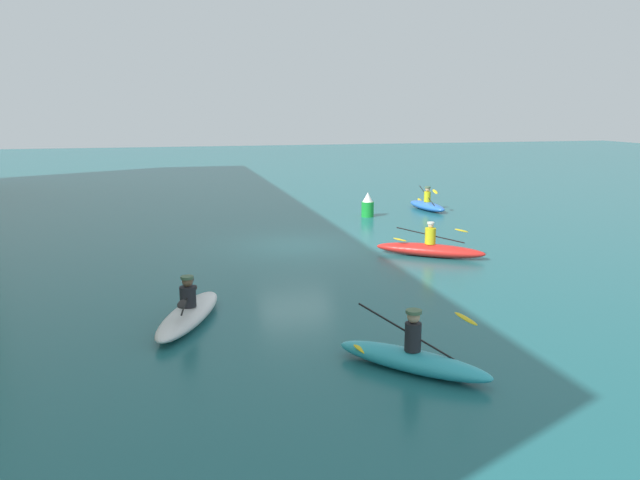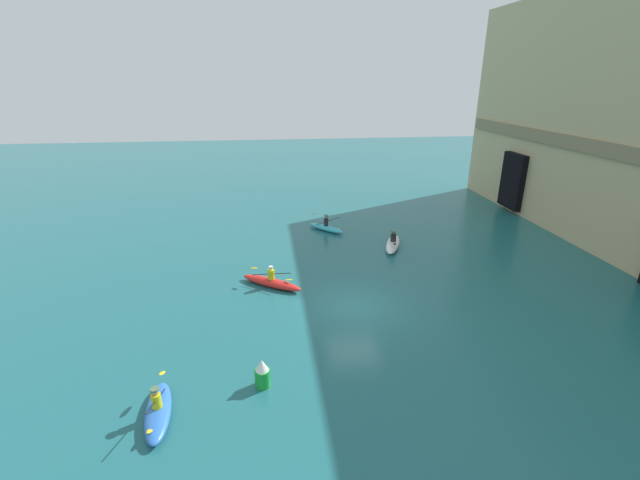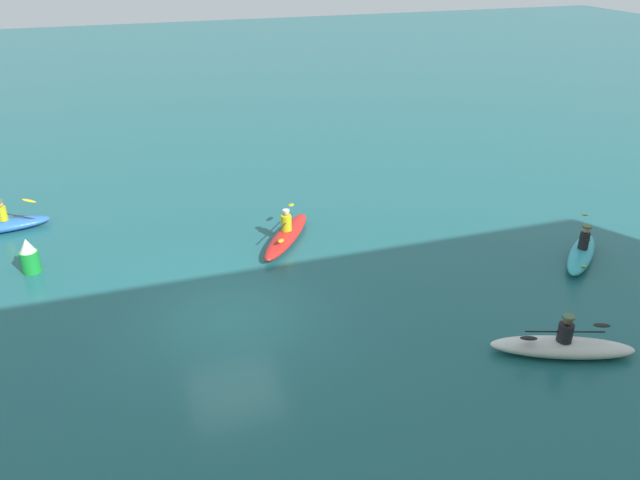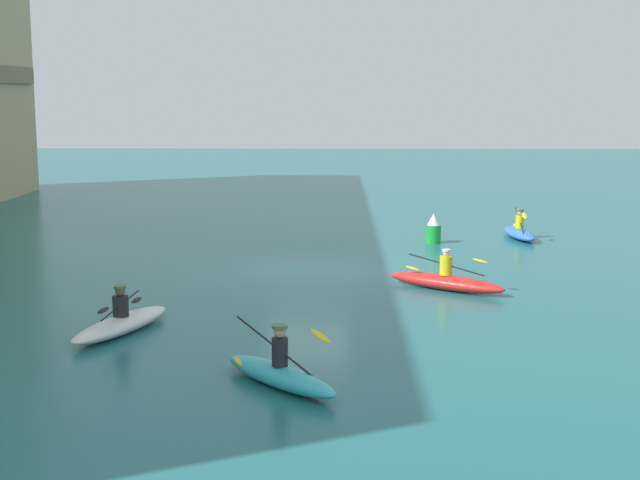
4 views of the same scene
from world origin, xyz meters
name	(u,v)px [view 4 (image 4 of 4)]	position (x,y,z in m)	size (l,w,h in m)	color
ground_plane	(308,270)	(0.00, 0.00, 0.00)	(120.00, 120.00, 0.00)	#1E6066
kayak_cyan	(280,373)	(-10.84, 0.18, 0.24)	(2.66, 2.52, 1.23)	#33B2C6
kayak_blue	(519,232)	(6.13, -7.64, 0.23)	(2.89, 1.12, 1.11)	blue
kayak_white	(121,323)	(-7.21, 3.99, 0.23)	(3.42, 2.01, 1.08)	white
kayak_red	(446,281)	(-2.62, -3.86, 0.25)	(2.59, 3.28, 1.13)	red
marker_buoy	(433,229)	(5.08, -4.34, 0.50)	(0.54, 0.54, 1.08)	green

